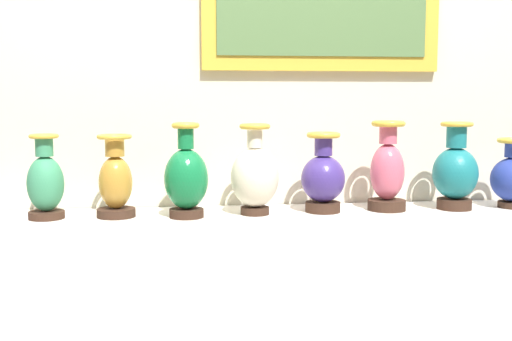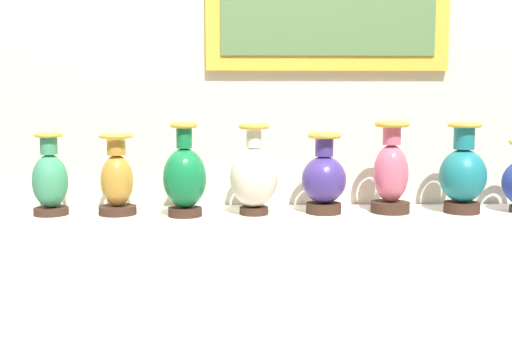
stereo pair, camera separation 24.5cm
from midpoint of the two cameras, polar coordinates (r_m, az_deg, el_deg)
name	(u,v)px [view 2 (the right image)]	position (r m, az deg, el deg)	size (l,w,h in m)	color
display_shelf	(256,339)	(2.62, 2.78, -14.96)	(3.38, 0.36, 1.03)	silver
back_wall	(256,78)	(2.68, 2.61, 8.30)	(5.49, 0.14, 3.09)	beige
vase_jade	(50,180)	(2.50, -15.42, -0.85)	(0.13, 0.13, 0.31)	#382319
vase_ochre	(117,179)	(2.45, -9.65, -0.81)	(0.14, 0.14, 0.31)	#382319
vase_emerald	(185,177)	(2.38, -3.53, -0.62)	(0.16, 0.16, 0.36)	#382319
vase_ivory	(254,176)	(2.42, 2.71, -0.50)	(0.18, 0.18, 0.35)	#382319
vase_indigo	(324,178)	(2.47, 8.97, -0.73)	(0.17, 0.17, 0.31)	#382319
vase_rose	(391,173)	(2.54, 14.78, -0.23)	(0.15, 0.15, 0.36)	#382319
vase_teal	(463,174)	(2.62, 20.71, -0.33)	(0.18, 0.18, 0.35)	#382319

